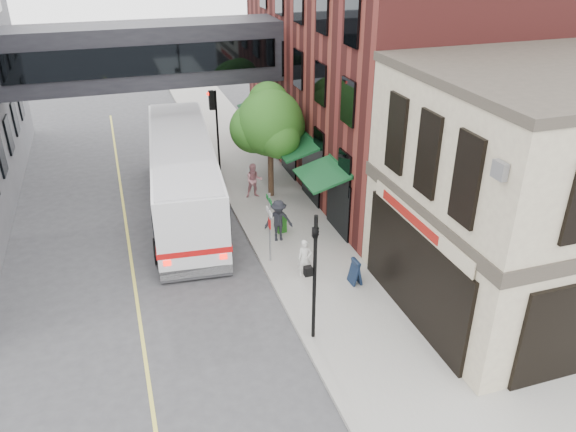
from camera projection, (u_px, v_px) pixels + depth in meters
ground at (323, 384)px, 16.86m from camera, size 120.00×120.00×0.00m
sidewalk_main at (262, 189)px, 29.21m from camera, size 4.00×60.00×0.15m
corner_building at (552, 191)px, 19.08m from camera, size 10.19×8.12×8.45m
brick_building at (402, 41)px, 29.08m from camera, size 13.76×18.00×14.00m
skyway_bridge at (143, 55)px, 28.28m from camera, size 14.00×3.18×3.00m
traffic_signal_near at (314, 264)px, 17.28m from camera, size 0.44×0.22×4.60m
traffic_signal_far at (214, 115)px, 29.77m from camera, size 0.53×0.28×4.50m
street_sign_pole at (270, 222)px, 22.00m from camera, size 0.08×0.75×3.00m
street_tree at (269, 122)px, 26.84m from camera, size 3.80×3.20×5.60m
lane_marking at (129, 249)px, 23.94m from camera, size 0.12×40.00×0.01m
bus at (183, 173)px, 26.37m from camera, size 4.02×13.04×3.45m
pedestrian_a at (305, 258)px, 21.51m from camera, size 0.59×0.43×1.52m
pedestrian_b at (254, 181)px, 27.82m from camera, size 0.92×0.75×1.76m
pedestrian_c at (278, 221)px, 23.90m from camera, size 1.31×0.88×1.87m
newspaper_box at (281, 223)px, 24.81m from camera, size 0.45×0.41×0.83m
sandwich_board at (355, 272)px, 21.16m from camera, size 0.38×0.57×1.00m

